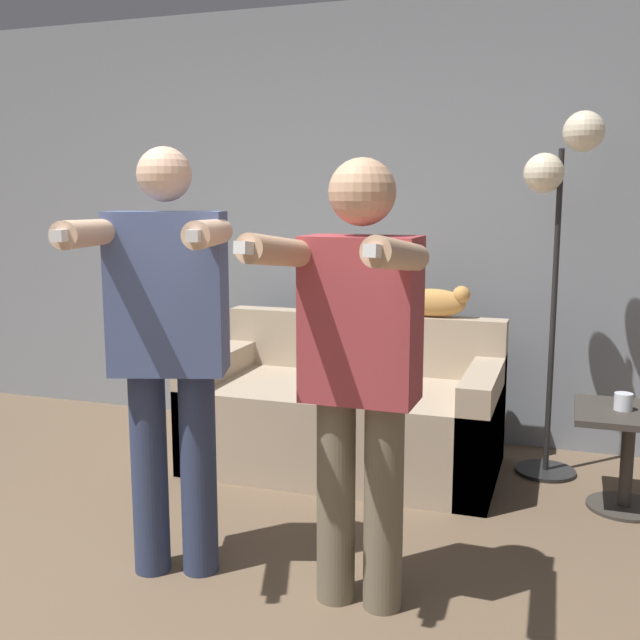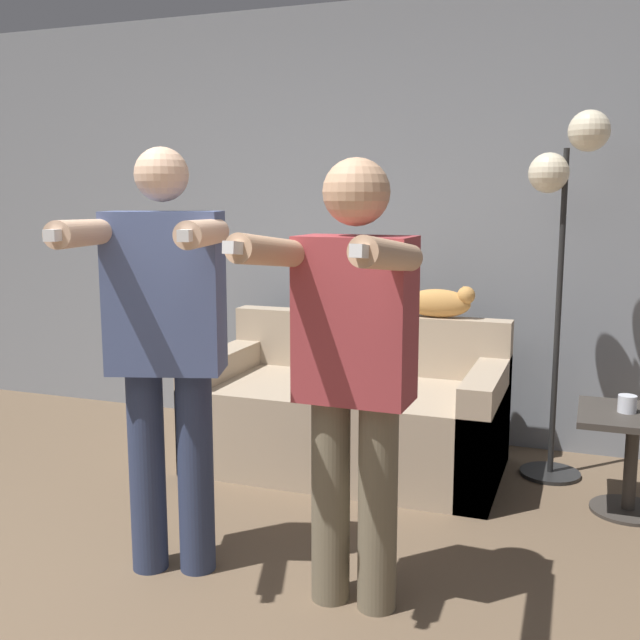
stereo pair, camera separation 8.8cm
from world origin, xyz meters
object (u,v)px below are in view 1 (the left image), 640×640
object	(u,v)px
person_right	(359,357)
side_table	(629,438)
cup	(623,402)
person_left	(168,336)
floor_lamp	(561,199)
cat	(435,302)
couch	(346,416)

from	to	relation	value
person_right	side_table	distance (m)	1.66
side_table	cup	world-z (taller)	cup
person_left	floor_lamp	size ratio (longest dim) A/B	0.87
person_left	cat	world-z (taller)	person_left
person_left	person_right	size ratio (longest dim) A/B	1.03
couch	cat	bearing A→B (deg)	38.85
floor_lamp	cat	bearing A→B (deg)	170.33
cup	couch	bearing A→B (deg)	174.36
cup	person_left	bearing A→B (deg)	-143.76
floor_lamp	cup	xyz separation A→B (m)	(0.33, -0.36, -0.93)
couch	person_left	world-z (taller)	person_left
person_right	side_table	size ratio (longest dim) A/B	3.24
person_left	floor_lamp	xyz separation A→B (m)	(1.35, 1.59, 0.51)
cat	floor_lamp	world-z (taller)	floor_lamp
person_right	cup	xyz separation A→B (m)	(0.94, 1.23, -0.40)
cat	person_left	bearing A→B (deg)	-112.50
cat	cup	distance (m)	1.14
person_left	person_right	bearing A→B (deg)	-17.63
floor_lamp	person_right	bearing A→B (deg)	-110.84
side_table	person_left	bearing A→B (deg)	-144.35
couch	floor_lamp	bearing A→B (deg)	11.99
side_table	person_right	bearing A→B (deg)	-128.28
floor_lamp	side_table	world-z (taller)	floor_lamp
person_left	person_right	world-z (taller)	person_left
person_left	cup	world-z (taller)	person_left
person_right	cup	distance (m)	1.60
couch	person_left	bearing A→B (deg)	-101.95
cup	cat	bearing A→B (deg)	154.16
couch	person_left	size ratio (longest dim) A/B	0.99
side_table	cup	xyz separation A→B (m)	(-0.03, 0.00, 0.17)
cat	side_table	xyz separation A→B (m)	(1.01, -0.47, -0.53)
person_left	cat	size ratio (longest dim) A/B	3.32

